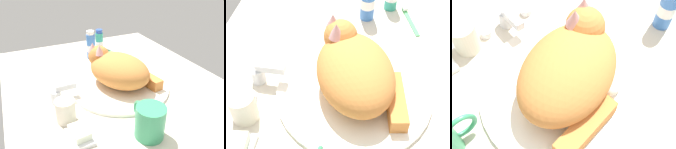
{
  "view_description": "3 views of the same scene",
  "coord_description": "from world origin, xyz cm",
  "views": [
    {
      "loc": [
        -66.57,
        34.06,
        45.42
      ],
      "look_at": [
        -0.35,
        3.09,
        6.25
      ],
      "focal_mm": 36.3,
      "sensor_mm": 36.0,
      "label": 1
    },
    {
      "loc": [
        -49.48,
        -4.12,
        61.13
      ],
      "look_at": [
        -0.45,
        3.9,
        6.41
      ],
      "focal_mm": 51.44,
      "sensor_mm": 36.0,
      "label": 2
    },
    {
      "loc": [
        -19.78,
        -23.52,
        55.36
      ],
      "look_at": [
        -0.12,
        1.08,
        5.0
      ],
      "focal_mm": 46.86,
      "sensor_mm": 36.0,
      "label": 3
    }
  ],
  "objects": [
    {
      "name": "faucet",
      "position": [
        0.0,
        23.16,
        2.68
      ],
      "size": [
        14.54,
        9.12,
        6.36
      ],
      "color": "silver",
      "rests_on": "ground_plane"
    },
    {
      "name": "sink_basin",
      "position": [
        0.0,
        0.0,
        0.58
      ],
      "size": [
        37.6,
        37.6,
        1.16
      ],
      "primitive_type": "cylinder",
      "color": "white",
      "rests_on": "ground_plane"
    },
    {
      "name": "toothpaste_bottle",
      "position": [
        30.06,
        0.05,
        6.42
      ],
      "size": [
        4.27,
        4.27,
        13.77
      ],
      "color": "#3870C6",
      "rests_on": "ground_plane"
    },
    {
      "name": "cat",
      "position": [
        0.92,
        0.16,
        7.44
      ],
      "size": [
        29.61,
        25.67,
        14.71
      ],
      "color": "#D17F3D",
      "rests_on": "sink_basin"
    },
    {
      "name": "ground_plane",
      "position": [
        0.0,
        0.0,
        -1.5
      ],
      "size": [
        110.0,
        82.5,
        3.0
      ],
      "primitive_type": "cube",
      "color": "beige"
    },
    {
      "name": "rinse_cup",
      "position": [
        -11.0,
        23.51,
        3.64
      ],
      "size": [
        6.07,
        6.07,
        7.28
      ],
      "color": "silver",
      "rests_on": "ground_plane"
    }
  ]
}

